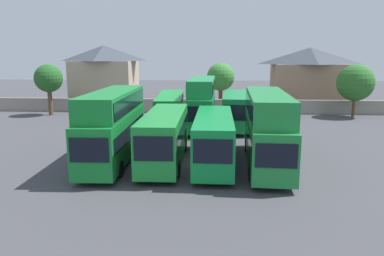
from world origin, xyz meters
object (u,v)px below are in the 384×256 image
at_px(house_terrace_centre, 309,77).
at_px(tree_right_of_lot, 49,79).
at_px(bus_4, 267,125).
at_px(bus_7, 235,108).
at_px(tree_behind_wall, 355,83).
at_px(bus_3, 214,137).
at_px(bus_5, 170,108).
at_px(bus_6, 202,100).
at_px(bus_1, 113,123).
at_px(house_terrace_left, 105,75).
at_px(tree_left_of_lot, 221,77).
at_px(bus_2, 165,135).

relative_size(house_terrace_centre, tree_right_of_lot, 1.68).
bearing_deg(bus_4, house_terrace_centre, 164.26).
height_order(bus_7, tree_behind_wall, tree_behind_wall).
bearing_deg(bus_3, bus_5, -160.88).
distance_m(bus_5, house_terrace_centre, 24.80).
relative_size(bus_5, bus_6, 1.05).
xyz_separation_m(bus_4, house_terrace_centre, (9.89, 30.26, 1.57)).
distance_m(bus_3, bus_5, 14.40).
bearing_deg(bus_7, bus_6, -82.67).
xyz_separation_m(bus_1, house_terrace_left, (-9.32, 29.14, 1.70)).
bearing_deg(bus_3, tree_right_of_lot, -134.25).
relative_size(bus_7, tree_left_of_lot, 1.63).
bearing_deg(bus_6, bus_5, -93.84).
xyz_separation_m(house_terrace_left, house_terrace_centre, (29.83, 1.02, -0.16)).
bearing_deg(bus_7, tree_behind_wall, 120.75).
height_order(bus_5, house_terrace_left, house_terrace_left).
bearing_deg(house_terrace_left, bus_2, -66.08).
xyz_separation_m(bus_1, bus_7, (9.15, 13.43, -0.81)).
bearing_deg(bus_2, tree_behind_wall, 135.23).
bearing_deg(bus_1, bus_5, 168.31).
bearing_deg(tree_right_of_lot, bus_6, -19.83).
relative_size(bus_6, tree_right_of_lot, 1.76).
bearing_deg(bus_4, bus_2, -88.48).
distance_m(bus_3, bus_4, 3.69).
xyz_separation_m(house_terrace_centre, tree_behind_wall, (3.41, -8.98, -0.19)).
bearing_deg(bus_1, house_terrace_left, -164.07).
height_order(bus_1, bus_5, bus_1).
relative_size(bus_3, tree_behind_wall, 1.62).
height_order(bus_4, tree_behind_wall, tree_behind_wall).
bearing_deg(house_terrace_left, tree_right_of_lot, -116.31).
relative_size(bus_4, house_terrace_left, 1.24).
bearing_deg(house_terrace_centre, bus_6, -131.08).
height_order(bus_1, bus_3, bus_1).
height_order(house_terrace_left, house_terrace_centre, house_terrace_left).
distance_m(house_terrace_centre, tree_left_of_lot, 13.57).
bearing_deg(bus_5, bus_6, 81.51).
height_order(bus_5, bus_6, bus_6).
bearing_deg(bus_5, bus_7, 86.11).
relative_size(house_terrace_left, house_terrace_centre, 0.86).
height_order(bus_3, bus_6, bus_6).
bearing_deg(bus_1, bus_2, 88.27).
distance_m(bus_2, bus_6, 13.36).
bearing_deg(house_terrace_left, bus_7, -40.37).
relative_size(bus_4, house_terrace_centre, 1.06).
height_order(bus_2, house_terrace_centre, house_terrace_centre).
bearing_deg(tree_behind_wall, bus_1, -138.46).
relative_size(bus_3, tree_left_of_lot, 1.61).
bearing_deg(bus_6, bus_4, 21.27).
distance_m(house_terrace_left, house_terrace_centre, 29.85).
height_order(bus_3, tree_behind_wall, tree_behind_wall).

